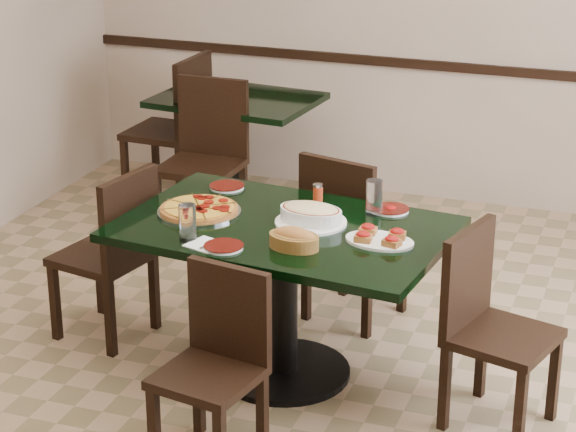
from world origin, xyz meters
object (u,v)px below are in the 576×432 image
(chair_left, at_px, (115,247))
(pepperoni_pizza, at_px, (199,209))
(back_chair_near, at_px, (206,150))
(bread_basket, at_px, (294,239))
(back_table, at_px, (237,131))
(back_chair_left, at_px, (178,121))
(bruschetta_platter, at_px, (380,237))
(lasagna_casserole, at_px, (311,214))
(chair_far, at_px, (347,230))
(chair_right, at_px, (487,318))
(chair_near, at_px, (217,356))
(main_table, at_px, (284,263))

(chair_left, relative_size, pepperoni_pizza, 2.27)
(back_chair_near, xyz_separation_m, bread_basket, (1.17, -1.73, 0.25))
(chair_left, height_order, bread_basket, chair_left)
(back_table, height_order, back_chair_left, back_chair_left)
(back_table, bearing_deg, bruschetta_platter, -48.19)
(back_chair_near, height_order, lasagna_casserole, back_chair_near)
(chair_far, height_order, lasagna_casserole, chair_far)
(chair_right, height_order, lasagna_casserole, chair_right)
(pepperoni_pizza, distance_m, bruschetta_platter, 0.88)
(chair_far, height_order, pepperoni_pizza, chair_far)
(chair_near, distance_m, lasagna_casserole, 0.85)
(back_chair_left, height_order, lasagna_casserole, back_chair_left)
(bruschetta_platter, bearing_deg, back_chair_left, 139.30)
(pepperoni_pizza, xyz_separation_m, lasagna_casserole, (0.53, 0.05, 0.03))
(main_table, height_order, back_table, same)
(back_table, bearing_deg, bread_basket, -56.71)
(back_table, bearing_deg, lasagna_casserole, -53.73)
(back_chair_near, distance_m, back_chair_left, 0.60)
(chair_right, distance_m, chair_left, 1.85)
(lasagna_casserole, bearing_deg, chair_right, -2.53)
(chair_left, height_order, pepperoni_pizza, chair_left)
(main_table, bearing_deg, back_chair_near, 130.82)
(pepperoni_pizza, bearing_deg, chair_near, -61.48)
(main_table, distance_m, back_chair_near, 1.83)
(chair_left, relative_size, lasagna_casserole, 2.70)
(chair_far, distance_m, back_chair_near, 1.44)
(chair_left, xyz_separation_m, pepperoni_pizza, (0.49, -0.07, 0.28))
(chair_far, height_order, bread_basket, chair_far)
(back_table, height_order, chair_near, chair_near)
(chair_near, height_order, bread_basket, bread_basket)
(chair_left, bearing_deg, chair_far, 129.90)
(chair_far, xyz_separation_m, chair_right, (0.83, -0.71, -0.02))
(lasagna_casserole, bearing_deg, chair_near, -93.33)
(back_chair_near, height_order, bread_basket, back_chair_near)
(back_table, distance_m, pepperoni_pizza, 2.06)
(back_table, bearing_deg, main_table, -56.85)
(main_table, xyz_separation_m, chair_right, (0.94, -0.08, -0.09))
(pepperoni_pizza, distance_m, lasagna_casserole, 0.53)
(back_chair_near, relative_size, back_chair_left, 0.97)
(chair_right, height_order, chair_left, chair_left)
(back_chair_left, xyz_separation_m, lasagna_casserole, (1.54, -1.89, 0.24))
(back_table, distance_m, chair_far, 1.75)
(chair_left, bearing_deg, back_table, -164.95)
(main_table, relative_size, lasagna_casserole, 4.74)
(pepperoni_pizza, bearing_deg, bread_basket, -24.16)
(back_table, distance_m, bruschetta_platter, 2.52)
(chair_far, bearing_deg, back_table, -34.67)
(chair_far, xyz_separation_m, chair_left, (-1.01, -0.55, -0.02))
(chair_right, distance_m, back_chair_left, 3.12)
(back_chair_near, xyz_separation_m, lasagna_casserole, (1.15, -1.44, 0.26))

